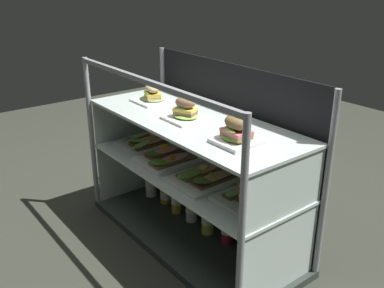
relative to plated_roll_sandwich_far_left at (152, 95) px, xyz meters
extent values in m
cube|color=#31352B|center=(0.37, -0.01, -0.74)|extent=(6.00, 6.00, 0.02)
cube|color=#2D3530|center=(0.37, -0.01, -0.71)|extent=(1.29, 0.54, 0.04)
cylinder|color=gray|center=(-0.26, -0.27, -0.26)|extent=(0.03, 0.03, 0.93)
cylinder|color=gray|center=(1.00, -0.27, -0.26)|extent=(0.03, 0.03, 0.93)
cylinder|color=gray|center=(-0.26, 0.25, -0.26)|extent=(0.03, 0.03, 0.93)
cylinder|color=gray|center=(1.00, 0.25, -0.26)|extent=(0.03, 0.03, 0.93)
cube|color=gray|center=(0.37, -0.27, 0.19)|extent=(1.26, 0.02, 0.02)
cube|color=black|center=(0.37, 0.26, -0.24)|extent=(1.23, 0.01, 0.89)
cube|color=silver|center=(-0.24, -0.01, -0.50)|extent=(0.01, 0.48, 0.37)
cube|color=silver|center=(0.98, -0.01, -0.50)|extent=(0.01, 0.48, 0.37)
cube|color=silver|center=(0.37, -0.01, -0.31)|extent=(1.25, 0.50, 0.01)
cube|color=silver|center=(-0.24, -0.01, -0.18)|extent=(0.01, 0.48, 0.25)
cube|color=silver|center=(0.98, -0.01, -0.18)|extent=(0.01, 0.48, 0.25)
cube|color=silver|center=(0.37, -0.01, -0.04)|extent=(1.25, 0.50, 0.01)
cube|color=white|center=(0.00, 0.00, -0.03)|extent=(0.19, 0.19, 0.01)
ellipsoid|color=#96B970|center=(0.00, 0.00, -0.02)|extent=(0.15, 0.13, 0.01)
cube|color=#DBBE83|center=(0.00, 0.00, -0.01)|extent=(0.14, 0.11, 0.02)
cube|color=yellow|center=(0.00, 0.00, 0.01)|extent=(0.14, 0.12, 0.02)
ellipsoid|color=#82C74F|center=(0.00, -0.03, 0.02)|extent=(0.08, 0.05, 0.02)
ellipsoid|color=tan|center=(0.00, 0.00, 0.04)|extent=(0.14, 0.12, 0.04)
cube|color=white|center=(0.36, -0.04, -0.03)|extent=(0.18, 0.18, 0.01)
ellipsoid|color=#8EC550|center=(0.36, -0.04, -0.01)|extent=(0.14, 0.12, 0.02)
cube|color=#956E4A|center=(0.36, -0.04, 0.00)|extent=(0.12, 0.11, 0.02)
cube|color=#F6CB58|center=(0.36, -0.04, 0.02)|extent=(0.13, 0.11, 0.02)
ellipsoid|color=olive|center=(0.36, -0.08, 0.03)|extent=(0.07, 0.05, 0.01)
ellipsoid|color=brown|center=(0.36, -0.04, 0.05)|extent=(0.13, 0.11, 0.05)
cube|color=white|center=(0.75, -0.06, -0.03)|extent=(0.18, 0.18, 0.02)
ellipsoid|color=#70B745|center=(0.75, -0.06, -0.01)|extent=(0.13, 0.11, 0.02)
cube|color=olive|center=(0.75, -0.06, 0.00)|extent=(0.12, 0.09, 0.02)
cube|color=#D67374|center=(0.75, -0.06, 0.02)|extent=(0.13, 0.10, 0.01)
ellipsoid|color=#97B553|center=(0.75, -0.10, 0.03)|extent=(0.07, 0.04, 0.01)
ellipsoid|color=olive|center=(0.75, -0.06, 0.06)|extent=(0.13, 0.10, 0.06)
cube|color=white|center=(-0.05, 0.00, -0.30)|extent=(0.26, 0.35, 0.01)
cube|color=brown|center=(-0.12, 0.04, -0.28)|extent=(0.06, 0.26, 0.01)
ellipsoid|color=#91BA5C|center=(-0.12, -0.04, -0.27)|extent=(0.09, 0.14, 0.05)
ellipsoid|color=#F6A078|center=(-0.12, 0.04, -0.27)|extent=(0.05, 0.21, 0.02)
cylinder|color=yellow|center=(-0.12, 0.07, -0.26)|extent=(0.07, 0.07, 0.02)
cube|color=brown|center=(-0.05, 0.01, -0.28)|extent=(0.06, 0.27, 0.02)
ellipsoid|color=#90C757|center=(-0.05, -0.07, -0.27)|extent=(0.06, 0.14, 0.05)
ellipsoid|color=#EF9C8B|center=(-0.05, 0.01, -0.27)|extent=(0.05, 0.22, 0.01)
cylinder|color=yellow|center=(-0.06, 0.03, -0.26)|extent=(0.05, 0.05, 0.03)
cube|color=brown|center=(0.01, -0.02, -0.28)|extent=(0.06, 0.26, 0.02)
ellipsoid|color=#8BC561|center=(0.01, -0.09, -0.27)|extent=(0.07, 0.13, 0.05)
ellipsoid|color=#E6A284|center=(0.01, -0.02, -0.27)|extent=(0.05, 0.21, 0.02)
cylinder|color=yellow|center=(0.01, -0.04, -0.25)|extent=(0.06, 0.06, 0.02)
cube|color=white|center=(0.22, -0.03, -0.30)|extent=(0.26, 0.35, 0.02)
cube|color=brown|center=(0.17, -0.03, -0.28)|extent=(0.09, 0.23, 0.02)
ellipsoid|color=olive|center=(0.17, -0.10, -0.27)|extent=(0.10, 0.13, 0.03)
ellipsoid|color=#F19380|center=(0.17, -0.03, -0.26)|extent=(0.08, 0.19, 0.02)
cylinder|color=orange|center=(0.16, -0.04, -0.25)|extent=(0.06, 0.06, 0.02)
cube|color=brown|center=(0.28, -0.06, -0.28)|extent=(0.09, 0.26, 0.01)
ellipsoid|color=#659D2F|center=(0.28, -0.14, -0.27)|extent=(0.11, 0.15, 0.03)
ellipsoid|color=#DE978C|center=(0.28, -0.06, -0.27)|extent=(0.08, 0.20, 0.01)
cylinder|color=orange|center=(0.29, -0.07, -0.26)|extent=(0.06, 0.07, 0.03)
cube|color=white|center=(0.52, -0.04, -0.30)|extent=(0.26, 0.35, 0.01)
cube|color=brown|center=(0.47, -0.02, -0.28)|extent=(0.09, 0.26, 0.01)
ellipsoid|color=#74A641|center=(0.47, -0.10, -0.27)|extent=(0.09, 0.14, 0.03)
ellipsoid|color=#EE9B7A|center=(0.47, -0.02, -0.27)|extent=(0.08, 0.21, 0.01)
cylinder|color=yellow|center=(0.47, -0.02, -0.26)|extent=(0.06, 0.06, 0.02)
cube|color=brown|center=(0.57, -0.01, -0.28)|extent=(0.09, 0.27, 0.01)
ellipsoid|color=olive|center=(0.57, -0.09, -0.27)|extent=(0.08, 0.14, 0.04)
ellipsoid|color=#E7A67C|center=(0.57, -0.01, -0.27)|extent=(0.08, 0.22, 0.01)
cylinder|color=yellow|center=(0.58, -0.04, -0.26)|extent=(0.07, 0.07, 0.03)
cube|color=white|center=(0.81, 0.01, -0.30)|extent=(0.26, 0.35, 0.02)
cube|color=brown|center=(0.74, 0.01, -0.28)|extent=(0.06, 0.25, 0.01)
ellipsoid|color=#8FC26E|center=(0.74, -0.06, -0.27)|extent=(0.08, 0.14, 0.02)
ellipsoid|color=#E19E86|center=(0.74, 0.01, -0.27)|extent=(0.05, 0.20, 0.02)
cylinder|color=#FDD34C|center=(0.74, -0.01, -0.25)|extent=(0.06, 0.06, 0.03)
cube|color=brown|center=(0.80, 0.04, -0.28)|extent=(0.06, 0.26, 0.01)
ellipsoid|color=#8DB95C|center=(0.80, -0.04, -0.27)|extent=(0.08, 0.14, 0.04)
ellipsoid|color=#F69181|center=(0.80, 0.04, -0.27)|extent=(0.05, 0.20, 0.01)
cylinder|color=#F3E147|center=(0.81, 0.01, -0.26)|extent=(0.04, 0.04, 0.01)
cube|color=brown|center=(0.87, -0.01, -0.28)|extent=(0.06, 0.23, 0.01)
ellipsoid|color=olive|center=(0.87, -0.08, -0.27)|extent=(0.06, 0.12, 0.03)
ellipsoid|color=#EC957B|center=(0.87, -0.01, -0.27)|extent=(0.05, 0.18, 0.01)
cylinder|color=yellow|center=(0.88, -0.01, -0.26)|extent=(0.06, 0.06, 0.02)
cylinder|color=silver|center=(-0.11, 0.04, -0.60)|extent=(0.07, 0.07, 0.18)
cylinder|color=silver|center=(-0.11, 0.04, -0.60)|extent=(0.07, 0.07, 0.08)
cylinder|color=white|center=(-0.11, 0.04, -0.49)|extent=(0.04, 0.04, 0.04)
cylinder|color=#2F70B9|center=(-0.11, 0.04, -0.46)|extent=(0.04, 0.04, 0.01)
cylinder|color=orange|center=(0.02, 0.06, -0.62)|extent=(0.06, 0.06, 0.14)
cylinder|color=#EAEACF|center=(0.02, 0.06, -0.63)|extent=(0.06, 0.06, 0.05)
cylinder|color=orange|center=(0.02, 0.06, -0.52)|extent=(0.04, 0.04, 0.04)
cylinder|color=silver|center=(0.02, 0.06, -0.50)|extent=(0.04, 0.04, 0.01)
cylinder|color=gold|center=(0.15, 0.04, -0.61)|extent=(0.06, 0.06, 0.16)
cylinder|color=white|center=(0.15, 0.04, -0.60)|extent=(0.06, 0.06, 0.05)
cylinder|color=gold|center=(0.15, 0.04, -0.50)|extent=(0.03, 0.03, 0.05)
cylinder|color=#276AAC|center=(0.15, 0.04, -0.47)|extent=(0.03, 0.03, 0.01)
cylinder|color=silver|center=(0.28, 0.06, -0.61)|extent=(0.07, 0.07, 0.16)
cylinder|color=white|center=(0.28, 0.06, -0.60)|extent=(0.07, 0.07, 0.06)
cylinder|color=white|center=(0.28, 0.06, -0.51)|extent=(0.03, 0.03, 0.04)
cylinder|color=#2D6AB1|center=(0.28, 0.06, -0.49)|extent=(0.04, 0.04, 0.01)
cylinder|color=#C1D84E|center=(0.44, 0.05, -0.61)|extent=(0.07, 0.07, 0.16)
cylinder|color=white|center=(0.44, 0.05, -0.60)|extent=(0.07, 0.07, 0.05)
cylinder|color=#B5CB52|center=(0.44, 0.05, -0.51)|extent=(0.03, 0.03, 0.04)
cylinder|color=black|center=(0.44, 0.05, -0.49)|extent=(0.04, 0.04, 0.01)
cylinder|color=#9D2238|center=(0.57, 0.07, -0.60)|extent=(0.06, 0.06, 0.17)
cylinder|color=white|center=(0.57, 0.07, -0.60)|extent=(0.06, 0.06, 0.06)
cylinder|color=#9B293C|center=(0.57, 0.07, -0.50)|extent=(0.03, 0.03, 0.04)
cylinder|color=gold|center=(0.57, 0.07, -0.48)|extent=(0.04, 0.04, 0.01)
cylinder|color=#9E2239|center=(0.69, 0.08, -0.61)|extent=(0.07, 0.07, 0.15)
cylinder|color=silver|center=(0.69, 0.08, -0.62)|extent=(0.07, 0.07, 0.06)
cylinder|color=#932C46|center=(0.69, 0.08, -0.52)|extent=(0.04, 0.04, 0.03)
cylinder|color=teal|center=(0.69, 0.08, -0.50)|extent=(0.04, 0.04, 0.01)
sphere|color=orange|center=(0.78, 0.08, -0.65)|extent=(0.08, 0.08, 0.08)
camera|label=1|loc=(1.97, -1.26, 0.64)|focal=40.50mm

